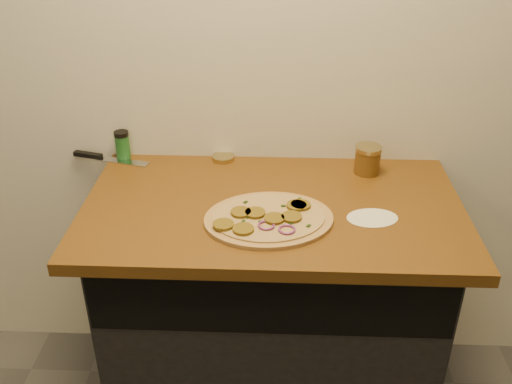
{
  "coord_description": "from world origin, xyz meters",
  "views": [
    {
      "loc": [
        0.01,
        -0.14,
        1.82
      ],
      "look_at": [
        -0.05,
        1.4,
        0.95
      ],
      "focal_mm": 40.0,
      "sensor_mm": 36.0,
      "label": 1
    }
  ],
  "objects_px": {
    "salsa_jar": "(367,159)",
    "spice_shaker": "(122,145)",
    "pizza": "(269,218)",
    "chefs_knife": "(104,158)"
  },
  "relations": [
    {
      "from": "salsa_jar",
      "to": "spice_shaker",
      "type": "relative_size",
      "value": 0.95
    },
    {
      "from": "pizza",
      "to": "salsa_jar",
      "type": "bearing_deg",
      "value": 44.75
    },
    {
      "from": "pizza",
      "to": "salsa_jar",
      "type": "height_order",
      "value": "salsa_jar"
    },
    {
      "from": "pizza",
      "to": "spice_shaker",
      "type": "height_order",
      "value": "spice_shaker"
    },
    {
      "from": "chefs_knife",
      "to": "salsa_jar",
      "type": "height_order",
      "value": "salsa_jar"
    },
    {
      "from": "pizza",
      "to": "chefs_knife",
      "type": "distance_m",
      "value": 0.73
    },
    {
      "from": "pizza",
      "to": "chefs_knife",
      "type": "xyz_separation_m",
      "value": [
        -0.61,
        0.4,
        -0.0
      ]
    },
    {
      "from": "pizza",
      "to": "chefs_knife",
      "type": "relative_size",
      "value": 1.5
    },
    {
      "from": "pizza",
      "to": "chefs_knife",
      "type": "bearing_deg",
      "value": 147.04
    },
    {
      "from": "chefs_knife",
      "to": "spice_shaker",
      "type": "relative_size",
      "value": 2.81
    }
  ]
}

